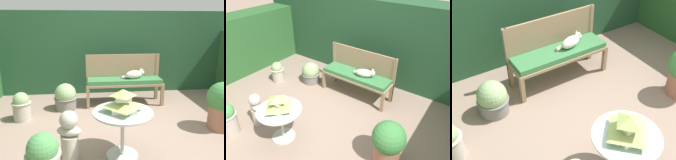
{
  "view_description": "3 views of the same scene",
  "coord_description": "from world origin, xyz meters",
  "views": [
    {
      "loc": [
        -0.58,
        -2.89,
        1.57
      ],
      "look_at": [
        -0.2,
        0.59,
        0.66
      ],
      "focal_mm": 35.0,
      "sensor_mm": 36.0,
      "label": 1
    },
    {
      "loc": [
        2.12,
        -2.19,
        2.74
      ],
      "look_at": [
        0.09,
        0.6,
        0.66
      ],
      "focal_mm": 35.0,
      "sensor_mm": 36.0,
      "label": 2
    },
    {
      "loc": [
        -1.7,
        -1.77,
        2.73
      ],
      "look_at": [
        -0.22,
        0.56,
        0.54
      ],
      "focal_mm": 45.0,
      "sensor_mm": 36.0,
      "label": 3
    }
  ],
  "objects": [
    {
      "name": "bench_backrest",
      "position": [
        0.11,
        1.43,
        0.69
      ],
      "size": [
        1.5,
        0.06,
        0.97
      ],
      "color": "#937556",
      "rests_on": "ground"
    },
    {
      "name": "garden_bench",
      "position": [
        0.11,
        1.22,
        0.44
      ],
      "size": [
        1.5,
        0.46,
        0.52
      ],
      "color": "#937556",
      "rests_on": "ground"
    },
    {
      "name": "patio_table",
      "position": [
        -0.2,
        -0.56,
        0.46
      ],
      "size": [
        0.71,
        0.71,
        0.58
      ],
      "color": "#B7B7B2",
      "rests_on": "ground"
    },
    {
      "name": "cat",
      "position": [
        0.32,
        1.21,
        0.6
      ],
      "size": [
        0.46,
        0.25,
        0.2
      ],
      "rotation": [
        0.0,
        0.0,
        0.27
      ],
      "color": "silver",
      "rests_on": "garden_bench"
    },
    {
      "name": "ground",
      "position": [
        0.0,
        0.0,
        0.0
      ],
      "size": [
        30.0,
        30.0,
        0.0
      ],
      "primitive_type": "plane",
      "color": "gray"
    },
    {
      "name": "pagoda_birdhouse",
      "position": [
        -0.2,
        -0.56,
        0.7
      ],
      "size": [
        0.37,
        0.37,
        0.27
      ],
      "color": "silver",
      "rests_on": "patio_table"
    },
    {
      "name": "potted_plant_table_far",
      "position": [
        -1.03,
        1.05,
        0.23
      ],
      "size": [
        0.43,
        0.43,
        0.49
      ],
      "color": "slate",
      "rests_on": "ground"
    }
  ]
}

